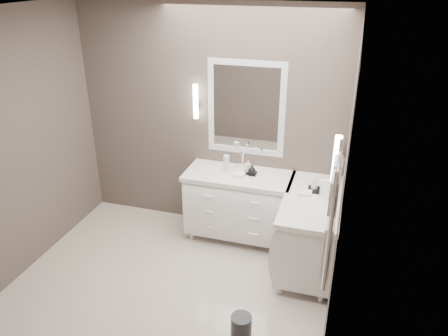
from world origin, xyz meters
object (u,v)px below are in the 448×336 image
(vanity_right, at_px, (310,228))
(vanity_back, at_px, (239,202))
(towel_ladder, at_px, (331,221))
(waste_bin, at_px, (241,328))

(vanity_right, bearing_deg, vanity_back, 159.62)
(vanity_back, bearing_deg, towel_ladder, -55.90)
(vanity_back, distance_m, towel_ladder, 2.16)
(vanity_right, distance_m, towel_ladder, 1.60)
(vanity_back, xyz_separation_m, vanity_right, (0.88, -0.33, 0.00))
(vanity_right, xyz_separation_m, towel_ladder, (0.23, -1.30, 0.91))
(vanity_back, bearing_deg, waste_bin, -73.93)
(vanity_back, relative_size, vanity_right, 1.00)
(vanity_right, height_order, waste_bin, vanity_right)
(vanity_right, xyz_separation_m, waste_bin, (-0.43, -1.24, -0.36))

